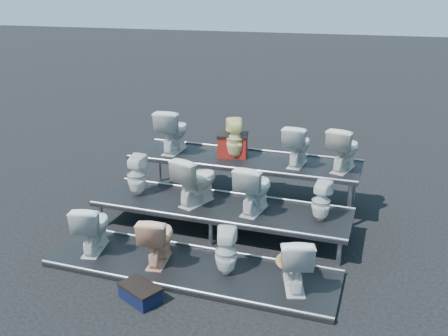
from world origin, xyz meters
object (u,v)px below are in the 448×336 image
(toilet_4, at_px, (137,175))
(toilet_7, at_px, (321,201))
(toilet_8, at_px, (173,130))
(red_crate, at_px, (233,146))
(toilet_1, at_px, (158,238))
(toilet_2, at_px, (226,252))
(toilet_3, at_px, (294,260))
(toilet_6, at_px, (254,188))
(toilet_5, at_px, (196,180))
(step_stool, at_px, (140,294))
(toilet_10, at_px, (298,145))
(toilet_11, at_px, (344,148))
(toilet_0, at_px, (93,226))
(toilet_9, at_px, (235,139))

(toilet_4, relative_size, toilet_7, 1.13)
(toilet_8, height_order, red_crate, toilet_8)
(toilet_1, distance_m, toilet_2, 1.04)
(toilet_2, height_order, toilet_3, toilet_3)
(toilet_8, bearing_deg, red_crate, -174.94)
(toilet_6, xyz_separation_m, toilet_8, (-1.97, 1.30, 0.42))
(toilet_3, relative_size, toilet_5, 0.94)
(toilet_1, xyz_separation_m, step_stool, (0.17, -0.89, -0.34))
(toilet_2, bearing_deg, red_crate, -85.02)
(toilet_10, height_order, toilet_11, toilet_11)
(toilet_1, bearing_deg, toilet_5, -102.25)
(toilet_3, bearing_deg, toilet_10, -96.72)
(toilet_7, bearing_deg, toilet_11, -84.39)
(step_stool, bearing_deg, toilet_0, 169.27)
(toilet_10, bearing_deg, toilet_5, 47.55)
(toilet_3, height_order, toilet_6, toilet_6)
(toilet_3, distance_m, toilet_7, 1.35)
(step_stool, bearing_deg, toilet_9, 112.13)
(toilet_11, xyz_separation_m, red_crate, (-2.04, 0.12, -0.20))
(toilet_9, bearing_deg, toilet_0, 37.86)
(toilet_3, bearing_deg, toilet_2, -17.58)
(toilet_0, distance_m, toilet_11, 4.33)
(toilet_1, height_order, toilet_4, toilet_4)
(toilet_6, bearing_deg, toilet_0, 38.87)
(toilet_3, distance_m, toilet_8, 3.98)
(toilet_0, bearing_deg, toilet_2, 167.81)
(toilet_1, height_order, toilet_3, toilet_3)
(toilet_0, xyz_separation_m, toilet_10, (2.57, 2.60, 0.79))
(red_crate, relative_size, step_stool, 0.99)
(toilet_7, xyz_separation_m, step_stool, (-1.96, -2.19, -0.68))
(toilet_1, height_order, toilet_11, toilet_11)
(toilet_6, relative_size, toilet_8, 0.95)
(toilet_5, xyz_separation_m, toilet_8, (-0.98, 1.30, 0.41))
(toilet_9, relative_size, step_stool, 1.40)
(toilet_3, distance_m, toilet_4, 3.29)
(toilet_9, relative_size, red_crate, 1.41)
(toilet_2, xyz_separation_m, toilet_11, (1.25, 2.60, 0.85))
(toilet_4, xyz_separation_m, toilet_9, (1.34, 1.30, 0.41))
(toilet_0, height_order, red_crate, red_crate)
(step_stool, bearing_deg, toilet_1, 125.41)
(red_crate, bearing_deg, toilet_9, -67.91)
(toilet_1, distance_m, toilet_9, 2.74)
(toilet_10, bearing_deg, toilet_9, 4.85)
(toilet_9, bearing_deg, toilet_10, 156.27)
(toilet_2, xyz_separation_m, toilet_6, (0.04, 1.30, 0.46))
(toilet_3, relative_size, step_stool, 1.46)
(toilet_0, height_order, toilet_5, toilet_5)
(red_crate, bearing_deg, toilet_6, -71.22)
(toilet_2, bearing_deg, toilet_3, 168.88)
(toilet_3, distance_m, toilet_10, 2.76)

